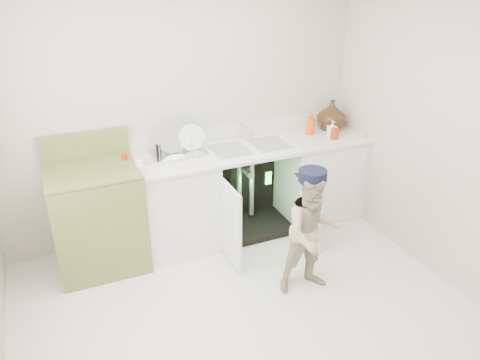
% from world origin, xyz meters
% --- Properties ---
extents(ground, '(3.50, 3.50, 0.00)m').
position_xyz_m(ground, '(0.00, 0.00, 0.00)').
color(ground, beige).
rests_on(ground, ground).
extents(room_shell, '(6.00, 5.50, 1.26)m').
position_xyz_m(room_shell, '(0.00, 0.00, 1.25)').
color(room_shell, '#BDB4A2').
rests_on(room_shell, ground).
extents(counter_run, '(2.44, 1.02, 1.22)m').
position_xyz_m(counter_run, '(0.58, 1.21, 0.47)').
color(counter_run, silver).
rests_on(counter_run, ground).
extents(avocado_stove, '(0.76, 0.65, 1.18)m').
position_xyz_m(avocado_stove, '(-0.92, 1.18, 0.48)').
color(avocado_stove, olive).
rests_on(avocado_stove, ground).
extents(repair_worker, '(0.56, 0.96, 1.08)m').
position_xyz_m(repair_worker, '(0.62, 0.13, 0.54)').
color(repair_worker, tan).
rests_on(repair_worker, ground).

